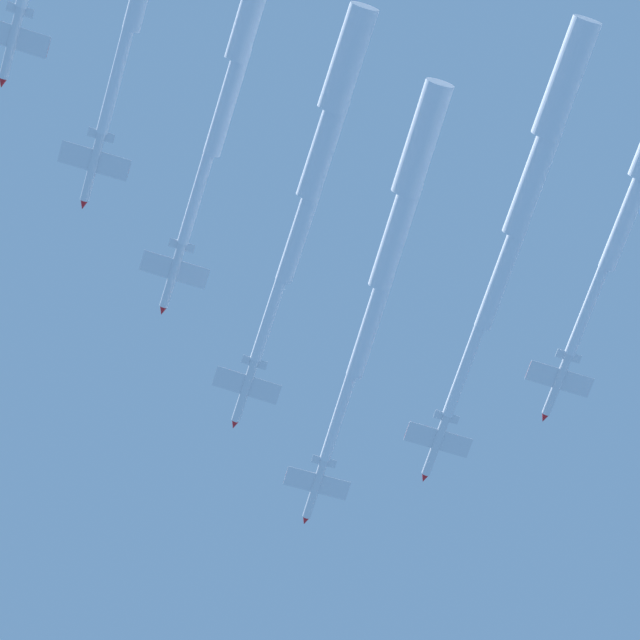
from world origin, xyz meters
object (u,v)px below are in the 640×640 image
object	(u,v)px
jet_starboard_inner	(533,178)
jet_port_mid	(251,4)
jet_lead	(395,233)
jet_port_inner	(322,148)

from	to	relation	value
jet_starboard_inner	jet_port_mid	world-z (taller)	jet_port_mid
jet_lead	jet_starboard_inner	distance (m)	17.85
jet_lead	jet_port_mid	bearing A→B (deg)	77.71
jet_starboard_inner	jet_lead	bearing A→B (deg)	-5.77
jet_lead	jet_starboard_inner	size ratio (longest dim) A/B	1.00
jet_port_inner	jet_port_mid	bearing A→B (deg)	83.24
jet_lead	jet_port_inner	distance (m)	14.20
jet_lead	jet_port_inner	size ratio (longest dim) A/B	1.11
jet_starboard_inner	jet_port_mid	size ratio (longest dim) A/B	1.05
jet_lead	jet_port_inner	xyz separation A→B (m)	(4.71, 13.31, -1.53)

